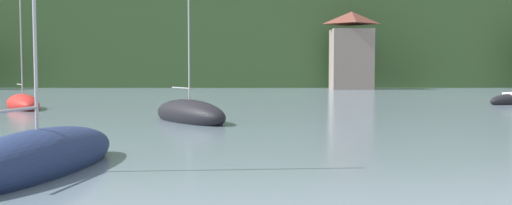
% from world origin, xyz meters
% --- Properties ---
extents(wooded_hillside, '(352.00, 47.27, 39.35)m').
position_xyz_m(wooded_hillside, '(-1.68, 123.54, 6.75)').
color(wooded_hillside, '#38562D').
rests_on(wooded_hillside, ground_plane).
extents(shore_building_central, '(6.27, 5.53, 11.57)m').
position_xyz_m(shore_building_central, '(14.24, 90.85, 5.61)').
color(shore_building_central, gray).
rests_on(shore_building_central, ground_plane).
extents(sailboat_near_2, '(3.81, 8.77, 10.28)m').
position_xyz_m(sailboat_near_2, '(-6.57, 24.52, 0.42)').
color(sailboat_near_2, navy).
rests_on(sailboat_near_2, ground_plane).
extents(sailboat_mid_7, '(6.05, 7.28, 10.15)m').
position_xyz_m(sailboat_mid_7, '(-3.95, 40.47, 0.41)').
color(sailboat_mid_7, black).
rests_on(sailboat_mid_7, ground_plane).
extents(sailboat_far_10, '(5.63, 7.35, 10.08)m').
position_xyz_m(sailboat_far_10, '(-18.15, 50.79, 0.37)').
color(sailboat_far_10, red).
rests_on(sailboat_far_10, ground_plane).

